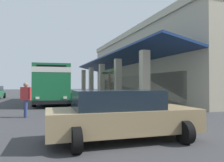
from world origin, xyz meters
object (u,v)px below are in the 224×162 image
Objects in this scene: pedestrian at (26,98)px; transit_bus at (53,82)px; parked_sedan_tan at (121,115)px; potted_palm at (109,93)px.

transit_bus is at bearing 168.44° from pedestrian.
pedestrian is (9.06, -1.85, -0.86)m from transit_bus.
transit_bus is 6.50× the size of pedestrian.
parked_sedan_tan is 2.55× the size of pedestrian.
potted_palm is at bearing 66.11° from transit_bus.
parked_sedan_tan is at bearing 27.17° from pedestrian.
potted_palm is (-6.94, 6.64, -0.14)m from pedestrian.
pedestrian is at bearing -43.75° from potted_palm.
potted_palm reaches higher than pedestrian.
potted_palm is at bearing 136.25° from pedestrian.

